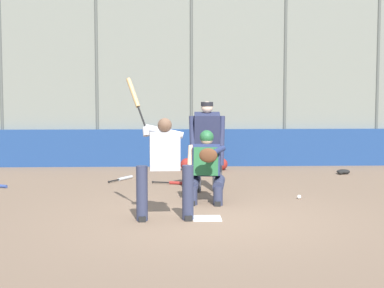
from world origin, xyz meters
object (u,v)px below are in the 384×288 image
Objects in this scene: catcher_behind_plate at (206,166)px; spare_bat_third_base_side at (124,178)px; umpire_home at (207,144)px; fielding_glove_on_dirt at (343,172)px; spare_bat_near_backstop at (178,183)px; baseball_loose at (299,197)px; equipment_bag_dugout_side at (204,164)px; batter_at_plate at (164,165)px.

spare_bat_third_base_side is at bearing -51.51° from catcher_behind_plate.
umpire_home reaches higher than fielding_glove_on_dirt.
umpire_home is 4.11m from fielding_glove_on_dirt.
catcher_behind_plate is at bearing -119.23° from spare_bat_third_base_side.
catcher_behind_plate is at bearing -60.50° from spare_bat_near_backstop.
equipment_bag_dugout_side reaches higher than baseball_loose.
fielding_glove_on_dirt is at bearing -142.52° from umpire_home.
equipment_bag_dugout_side is at bearing -69.62° from baseball_loose.
umpire_home reaches higher than spare_bat_third_base_side.
batter_at_plate is at bearing -76.95° from spare_bat_near_backstop.
baseball_loose reaches higher than spare_bat_near_backstop.
umpire_home is at bearing -85.58° from catcher_behind_plate.
umpire_home is 2.00× the size of spare_bat_near_backstop.
spare_bat_third_base_side is 5.00m from fielding_glove_on_dirt.
catcher_behind_plate is 1.19m from umpire_home.
spare_bat_third_base_side is at bearing 40.28° from equipment_bag_dugout_side.
equipment_bag_dugout_side is at bearing -102.18° from batter_at_plate.
spare_bat_third_base_side is at bearing -36.46° from baseball_loose.
catcher_behind_plate is 3.27m from spare_bat_third_base_side.
baseball_loose is (-2.39, -1.71, -0.80)m from batter_at_plate.
spare_bat_third_base_side is 2.47× the size of fielding_glove_on_dirt.
spare_bat_third_base_side is (1.61, -2.78, -0.62)m from catcher_behind_plate.
spare_bat_near_backstop is (0.53, -0.94, -0.89)m from umpire_home.
batter_at_plate reaches higher than umpire_home.
umpire_home is (-0.08, -1.16, 0.27)m from catcher_behind_plate.
umpire_home is 1.52× the size of equipment_bag_dugout_side.
umpire_home is 5.53× the size of fielding_glove_on_dirt.
batter_at_plate is 1.89× the size of equipment_bag_dugout_side.
equipment_bag_dugout_side reaches higher than fielding_glove_on_dirt.
catcher_behind_plate is 4.35m from equipment_bag_dugout_side.
spare_bat_near_backstop is 11.61× the size of baseball_loose.
batter_at_plate reaches higher than spare_bat_third_base_side.
batter_at_plate is 2.65m from umpire_home.
batter_at_plate is at bearing 80.82° from equipment_bag_dugout_side.
equipment_bag_dugout_side is (-0.66, -2.22, 0.11)m from spare_bat_near_backstop.
umpire_home is 3.26m from equipment_bag_dugout_side.
batter_at_plate reaches higher than baseball_loose.
equipment_bag_dugout_side is at bearing -19.06° from spare_bat_third_base_side.
batter_at_plate reaches higher than fielding_glove_on_dirt.
baseball_loose is 4.24m from equipment_bag_dugout_side.
equipment_bag_dugout_side reaches higher than spare_bat_near_backstop.
umpire_home is at bearing 87.74° from equipment_bag_dugout_side.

